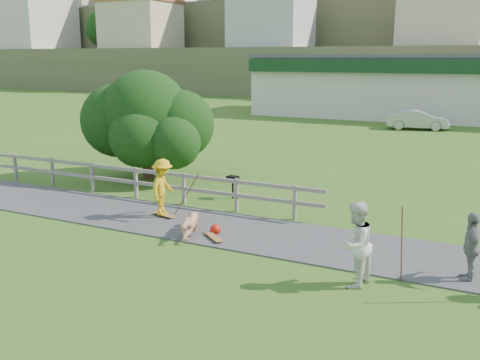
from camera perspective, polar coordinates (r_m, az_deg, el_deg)
The scene contains 16 objects.
ground at distance 14.67m, azimuth -6.21°, elevation -6.64°, with size 260.00×260.00×0.00m, color #37611B.
path at distance 15.88m, azimuth -3.30°, elevation -4.96°, with size 34.00×3.00×0.04m, color #39393B.
fence at distance 19.66m, azimuth -12.49°, elevation 0.41°, with size 15.05×0.10×1.10m.
strip_mall at distance 46.74m, azimuth 22.28°, elevation 9.23°, with size 32.50×10.75×5.10m.
skater_rider at distance 16.69m, azimuth -8.24°, elevation -1.10°, with size 1.14×0.66×1.76m, color gold.
skater_fallen at distance 15.14m, azimuth -5.30°, elevation -4.73°, with size 1.73×0.41×0.63m, color tan.
spectator_a at distance 11.92m, azimuth 12.21°, elevation -6.73°, with size 0.92×0.72×1.90m, color silver.
spectator_b at distance 13.00m, azimuth 23.41°, elevation -6.56°, with size 0.94×0.39×1.60m, color gray.
car_silver at distance 38.87m, azimuth 18.38°, elevation 6.12°, with size 1.43×4.09×1.35m, color #AEAFB6.
tree at distance 22.13m, azimuth -9.92°, elevation 4.37°, with size 5.70×5.70×3.31m, color black, non-canonical shape.
bbq at distance 18.88m, azimuth -0.78°, elevation -0.78°, with size 0.38×0.29×0.82m, color black, non-canonical shape.
longboard_rider at distance 16.91m, azimuth -8.14°, elevation -3.84°, with size 0.85×0.21×0.09m, color brown, non-canonical shape.
longboard_fallen at distance 14.75m, azimuth -2.81°, elevation -6.25°, with size 0.87×0.21×0.10m, color brown, non-canonical shape.
helmet at distance 15.19m, azimuth -2.65°, elevation -5.27°, with size 0.30×0.30×0.30m, color #B51709.
pole_rider at distance 16.69m, azimuth -5.76°, elevation -1.10°, with size 0.03×0.03×1.72m, color #532F21.
pole_spec_left at distance 12.40m, azimuth 16.86°, elevation -6.59°, with size 0.03×0.03×1.75m, color #532F21.
Camera 1 is at (7.49, -11.61, 4.93)m, focal length 40.00 mm.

